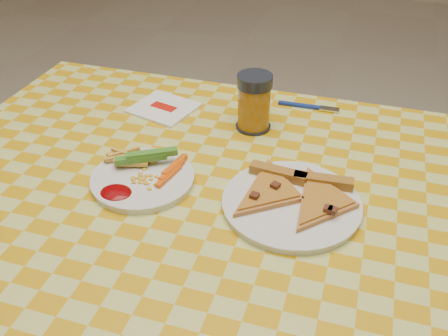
% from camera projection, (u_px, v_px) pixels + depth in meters
% --- Properties ---
extents(table, '(1.28, 0.88, 0.76)m').
position_uv_depth(table, '(229.00, 220.00, 0.99)').
color(table, silver).
rests_on(table, ground).
extents(plate_left, '(0.24, 0.24, 0.01)m').
position_uv_depth(plate_left, '(143.00, 180.00, 0.97)').
color(plate_left, silver).
rests_on(plate_left, table).
extents(plate_right, '(0.33, 0.33, 0.01)m').
position_uv_depth(plate_right, '(291.00, 204.00, 0.91)').
color(plate_right, silver).
rests_on(plate_right, table).
extents(fries_veggies, '(0.18, 0.17, 0.04)m').
position_uv_depth(fries_veggies, '(141.00, 168.00, 0.97)').
color(fries_veggies, gold).
rests_on(fries_veggies, plate_left).
extents(pizza_slices, '(0.25, 0.23, 0.02)m').
position_uv_depth(pizza_slices, '(295.00, 193.00, 0.91)').
color(pizza_slices, '#BA7C39').
rests_on(pizza_slices, plate_right).
extents(drink_glass, '(0.08, 0.08, 0.13)m').
position_uv_depth(drink_glass, '(254.00, 103.00, 1.10)').
color(drink_glass, black).
rests_on(drink_glass, table).
extents(napkin, '(0.17, 0.16, 0.01)m').
position_uv_depth(napkin, '(164.00, 108.00, 1.21)').
color(napkin, white).
rests_on(napkin, table).
extents(fork, '(0.15, 0.02, 0.01)m').
position_uv_depth(fork, '(309.00, 106.00, 1.21)').
color(fork, navy).
rests_on(fork, table).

